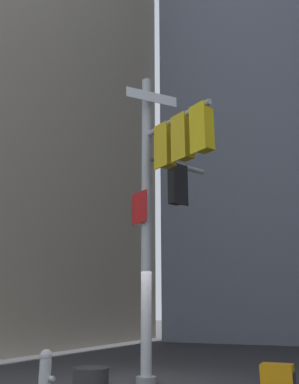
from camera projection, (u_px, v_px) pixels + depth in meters
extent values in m
plane|color=#2D2D30|center=(146.00, 384.00, 9.28)|extent=(120.00, 120.00, 0.00)
cube|color=slate|center=(296.00, 53.00, 31.36)|extent=(15.85, 15.85, 40.92)
cylinder|color=#B2B2B5|center=(146.00, 217.00, 10.35)|extent=(0.26, 0.26, 7.71)
cylinder|color=gray|center=(146.00, 380.00, 9.30)|extent=(0.46, 0.46, 0.16)
cylinder|color=#B2B2B5|center=(175.00, 120.00, 10.07)|extent=(2.13, 1.24, 0.14)
cylinder|color=#B2B2B5|center=(176.00, 165.00, 11.37)|extent=(1.10, 1.84, 0.14)
cube|color=gold|center=(161.00, 145.00, 10.06)|extent=(0.44, 0.26, 1.14)
cube|color=gold|center=(167.00, 147.00, 10.17)|extent=(0.46, 0.46, 1.00)
cylinder|color=#360605|center=(173.00, 136.00, 10.38)|extent=(0.20, 0.15, 0.20)
cube|color=black|center=(173.00, 132.00, 10.42)|extent=(0.23, 0.17, 0.02)
cylinder|color=yellow|center=(173.00, 149.00, 10.28)|extent=(0.20, 0.15, 0.20)
cube|color=black|center=(173.00, 145.00, 10.32)|extent=(0.23, 0.17, 0.02)
cylinder|color=#06311C|center=(173.00, 162.00, 10.19)|extent=(0.20, 0.15, 0.20)
cube|color=black|center=(173.00, 158.00, 10.22)|extent=(0.23, 0.17, 0.02)
cube|color=gold|center=(178.00, 137.00, 9.56)|extent=(0.44, 0.26, 1.14)
cube|color=gold|center=(184.00, 139.00, 9.68)|extent=(0.46, 0.46, 1.00)
cylinder|color=#360605|center=(190.00, 127.00, 9.89)|extent=(0.20, 0.15, 0.20)
cube|color=black|center=(190.00, 123.00, 9.93)|extent=(0.23, 0.17, 0.02)
cylinder|color=#3C2C06|center=(190.00, 141.00, 9.79)|extent=(0.20, 0.15, 0.20)
cube|color=black|center=(190.00, 136.00, 9.83)|extent=(0.23, 0.17, 0.02)
cylinder|color=#19C672|center=(191.00, 155.00, 9.69)|extent=(0.20, 0.15, 0.20)
cube|color=black|center=(191.00, 150.00, 9.73)|extent=(0.23, 0.17, 0.02)
cube|color=yellow|center=(197.00, 127.00, 9.07)|extent=(0.44, 0.26, 1.14)
cube|color=yellow|center=(203.00, 130.00, 9.18)|extent=(0.46, 0.46, 1.00)
cylinder|color=red|center=(209.00, 118.00, 9.40)|extent=(0.20, 0.15, 0.20)
cube|color=black|center=(209.00, 113.00, 9.43)|extent=(0.23, 0.17, 0.02)
cylinder|color=#3C2C06|center=(210.00, 132.00, 9.30)|extent=(0.20, 0.15, 0.20)
cube|color=black|center=(210.00, 127.00, 9.34)|extent=(0.23, 0.17, 0.02)
cylinder|color=#06311C|center=(210.00, 146.00, 9.20)|extent=(0.20, 0.15, 0.20)
cube|color=black|center=(210.00, 141.00, 9.24)|extent=(0.23, 0.17, 0.02)
cube|color=black|center=(181.00, 184.00, 11.06)|extent=(0.26, 0.44, 1.14)
cube|color=black|center=(176.00, 186.00, 11.21)|extent=(0.46, 0.46, 1.00)
cylinder|color=#360605|center=(171.00, 176.00, 11.46)|extent=(0.15, 0.20, 0.20)
cube|color=black|center=(171.00, 171.00, 11.50)|extent=(0.17, 0.23, 0.02)
cylinder|color=#3C2C06|center=(172.00, 188.00, 11.36)|extent=(0.15, 0.20, 0.20)
cube|color=black|center=(171.00, 183.00, 11.40)|extent=(0.17, 0.23, 0.02)
cylinder|color=#19C672|center=(172.00, 200.00, 11.26)|extent=(0.15, 0.20, 0.20)
cube|color=black|center=(172.00, 196.00, 11.30)|extent=(0.17, 0.23, 0.02)
cube|color=white|center=(152.00, 97.00, 10.92)|extent=(0.98, 1.09, 0.28)
cube|color=#19479E|center=(152.00, 97.00, 10.92)|extent=(0.95, 1.06, 0.24)
cube|color=red|center=(139.00, 207.00, 10.28)|extent=(0.56, 0.33, 0.80)
cube|color=white|center=(139.00, 207.00, 10.28)|extent=(0.53, 0.31, 0.76)
cylinder|color=silver|center=(45.00, 380.00, 7.60)|extent=(0.22, 0.22, 0.72)
sphere|color=silver|center=(46.00, 356.00, 7.71)|extent=(0.23, 0.23, 0.23)
cylinder|color=silver|center=(52.00, 379.00, 7.54)|extent=(0.10, 0.09, 0.09)
cube|color=black|center=(295.00, 384.00, 5.77)|extent=(0.01, 0.29, 0.31)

